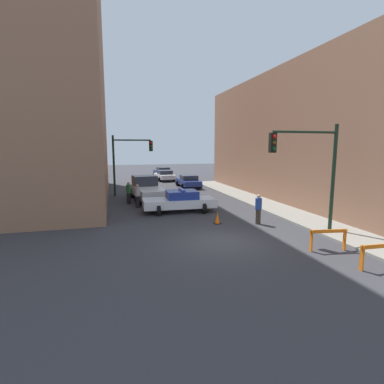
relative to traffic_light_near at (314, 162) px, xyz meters
name	(u,v)px	position (x,y,z in m)	size (l,w,h in m)	color
ground_plane	(220,242)	(-4.73, -0.11, -3.53)	(120.00, 120.00, 0.00)	#38383D
sidewalk_right	(336,231)	(1.47, -0.11, -3.47)	(2.40, 44.00, 0.12)	gray
building_corner_left	(1,30)	(-16.73, 13.89, 9.18)	(14.00, 20.00, 25.41)	#93664C
building_right	(344,137)	(8.67, 7.89, 1.51)	(12.00, 28.00, 10.08)	#93664C
traffic_light_near	(314,162)	(0.00, 0.00, 0.00)	(3.64, 0.35, 5.20)	black
traffic_light_far	(127,157)	(-8.03, 14.15, -0.13)	(3.44, 0.35, 5.20)	black
police_car	(180,201)	(-5.09, 6.53, -2.81)	(4.76, 2.46, 1.52)	white
white_truck	(147,189)	(-6.66, 11.40, -2.62)	(3.02, 5.59, 1.90)	silver
parked_car_near	(189,181)	(-1.58, 17.85, -2.86)	(2.33, 4.33, 1.31)	navy
parked_car_mid	(164,175)	(-2.91, 24.91, -2.86)	(2.50, 4.43, 1.31)	silver
parked_car_far	(163,172)	(-2.17, 30.43, -2.86)	(2.53, 4.44, 1.31)	navy
pedestrian_crossing	(138,196)	(-7.65, 8.58, -2.67)	(0.49, 0.49, 1.66)	black
pedestrian_corner	(129,193)	(-8.17, 10.19, -2.67)	(0.39, 0.39, 1.66)	black
pedestrian_sidewalk	(258,209)	(-1.61, 2.32, -2.67)	(0.43, 0.43, 1.66)	#382D23
barrier_front	(380,252)	(-0.43, -4.39, -2.91)	(1.60, 0.23, 0.90)	orange
barrier_mid	(328,236)	(-0.89, -2.36, -2.91)	(1.59, 0.39, 0.90)	orange
traffic_cone	(217,218)	(-3.76, 2.97, -3.21)	(0.36, 0.36, 0.66)	black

